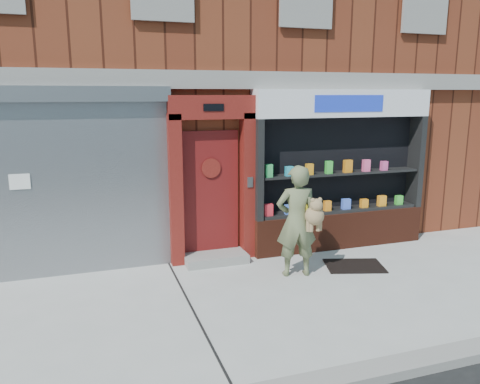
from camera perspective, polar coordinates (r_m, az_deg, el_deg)
name	(u,v)px	position (r m, az deg, el deg)	size (l,w,h in m)	color
ground	(295,295)	(7.14, 6.71, -12.34)	(80.00, 80.00, 0.00)	#9E9E99
curb	(382,371)	(5.48, 16.89, -20.15)	(60.00, 0.30, 0.12)	gray
building	(197,50)	(12.25, -5.29, 16.90)	(12.00, 8.16, 8.00)	#612616
shutter_bay	(74,171)	(7.90, -19.55, 2.45)	(3.10, 0.30, 3.04)	gray
red_door_bay	(212,180)	(8.14, -3.41, 1.51)	(1.52, 0.58, 2.90)	#5B130F
pharmacy_bay	(340,177)	(9.08, 12.08, 1.80)	(3.50, 0.41, 3.00)	#4F1F12
woman	(298,221)	(7.58, 7.06, -3.49)	(0.77, 0.57, 1.82)	#636C47
doormat	(354,266)	(8.40, 13.77, -8.73)	(0.97, 0.68, 0.02)	black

